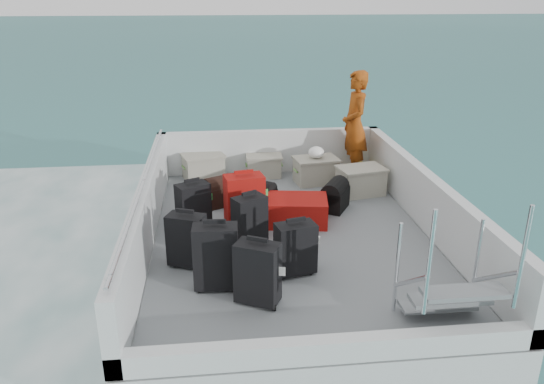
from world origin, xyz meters
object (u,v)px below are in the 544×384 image
at_px(suitcase_4, 250,220).
at_px(crate_1, 264,166).
at_px(suitcase_1, 187,241).
at_px(suitcase_2, 193,206).
at_px(passenger, 355,125).
at_px(crate_2, 316,171).
at_px(suitcase_3, 258,274).
at_px(suitcase_6, 295,249).
at_px(suitcase_5, 244,201).
at_px(suitcase_0, 216,258).
at_px(crate_3, 361,182).
at_px(crate_0, 203,167).
at_px(suitcase_8, 294,210).

distance_m(suitcase_4, crate_1, 2.42).
bearing_deg(suitcase_1, suitcase_2, 108.95).
relative_size(suitcase_4, passenger, 0.34).
height_order(suitcase_4, crate_2, suitcase_4).
xyz_separation_m(suitcase_1, suitcase_3, (0.70, -0.82, 0.01)).
relative_size(suitcase_6, crate_1, 1.07).
bearing_deg(passenger, crate_1, -98.24).
distance_m(crate_1, passenger, 1.58).
height_order(suitcase_6, crate_1, suitcase_6).
height_order(suitcase_6, crate_2, suitcase_6).
bearing_deg(suitcase_3, suitcase_6, 76.59).
bearing_deg(passenger, suitcase_6, -25.97).
bearing_deg(suitcase_3, crate_1, 110.46).
distance_m(suitcase_2, suitcase_5, 0.64).
bearing_deg(suitcase_3, suitcase_0, 167.25).
height_order(suitcase_3, crate_3, suitcase_3).
bearing_deg(crate_1, crate_0, 180.00).
relative_size(suitcase_3, crate_2, 1.01).
height_order(suitcase_1, suitcase_8, suitcase_1).
bearing_deg(suitcase_3, crate_2, 97.14).
xyz_separation_m(suitcase_1, suitcase_6, (1.14, -0.30, -0.01)).
relative_size(suitcase_3, crate_0, 1.04).
bearing_deg(crate_1, suitcase_0, -103.33).
xyz_separation_m(suitcase_0, suitcase_8, (1.01, 1.52, -0.17)).
relative_size(suitcase_8, crate_2, 1.36).
bearing_deg(suitcase_0, suitcase_4, 71.51).
height_order(suitcase_2, passenger, passenger).
xyz_separation_m(suitcase_8, crate_3, (1.13, 0.92, 0.02)).
distance_m(suitcase_6, suitcase_8, 1.34).
bearing_deg(crate_0, crate_1, 0.00).
height_order(suitcase_2, suitcase_8, suitcase_2).
bearing_deg(crate_2, suitcase_4, -120.67).
bearing_deg(suitcase_4, suitcase_5, 65.36).
height_order(suitcase_3, crate_2, suitcase_3).
bearing_deg(suitcase_6, suitcase_5, 96.00).
xyz_separation_m(suitcase_4, crate_1, (0.40, 2.38, -0.13)).
xyz_separation_m(suitcase_4, suitcase_5, (-0.03, 0.49, 0.05)).
bearing_deg(crate_3, crate_2, 135.79).
height_order(crate_0, crate_2, crate_2).
relative_size(suitcase_5, passenger, 0.39).
distance_m(suitcase_5, crate_2, 1.91).
bearing_deg(crate_0, suitcase_6, -72.77).
relative_size(suitcase_1, suitcase_8, 0.71).
height_order(crate_1, passenger, passenger).
bearing_deg(suitcase_5, suitcase_8, -9.51).
height_order(suitcase_6, crate_0, suitcase_6).
relative_size(suitcase_1, passenger, 0.35).
height_order(suitcase_1, suitcase_5, suitcase_5).
distance_m(suitcase_8, crate_3, 1.46).
relative_size(suitcase_2, crate_2, 0.93).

